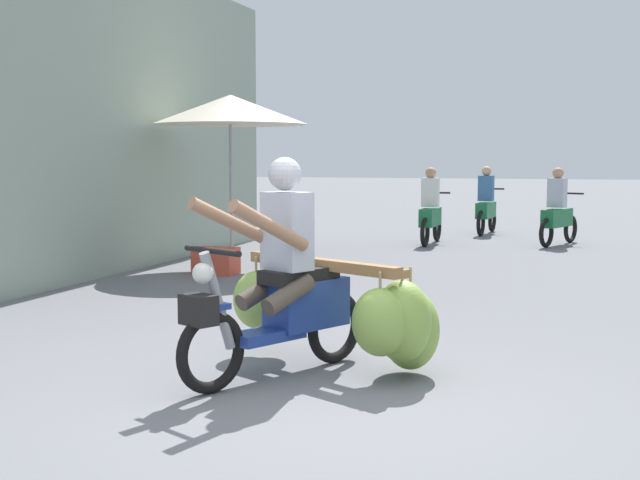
{
  "coord_description": "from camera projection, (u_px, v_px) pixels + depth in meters",
  "views": [
    {
      "loc": [
        1.64,
        -4.96,
        1.57
      ],
      "look_at": [
        -0.5,
        1.66,
        0.9
      ],
      "focal_mm": 47.72,
      "sensor_mm": 36.0,
      "label": 1
    }
  ],
  "objects": [
    {
      "name": "market_umbrella_near_shop",
      "position": [
        230.0,
        110.0,
        12.07
      ],
      "size": [
        2.22,
        2.22,
        2.47
      ],
      "color": "#99999E",
      "rests_on": "ground"
    },
    {
      "name": "motorbike_distant_ahead_left",
      "position": [
        558.0,
        214.0,
        15.23
      ],
      "size": [
        0.73,
        1.55,
        1.4
      ],
      "color": "black",
      "rests_on": "ground"
    },
    {
      "name": "shopfront_building",
      "position": [
        44.0,
        117.0,
        12.32
      ],
      "size": [
        3.01,
        8.96,
        4.32
      ],
      "color": "gray",
      "rests_on": "ground"
    },
    {
      "name": "ground_plane",
      "position": [
        315.0,
        409.0,
        5.35
      ],
      "size": [
        120.0,
        120.0,
        0.0
      ],
      "primitive_type": "plane",
      "color": "slate"
    },
    {
      "name": "motorbike_distant_ahead_right",
      "position": [
        431.0,
        213.0,
        15.42
      ],
      "size": [
        0.5,
        1.62,
        1.4
      ],
      "color": "black",
      "rests_on": "ground"
    },
    {
      "name": "produce_crate",
      "position": [
        216.0,
        261.0,
        11.51
      ],
      "size": [
        0.56,
        0.4,
        0.36
      ],
      "primitive_type": "cube",
      "color": "#CC4C38",
      "rests_on": "ground"
    },
    {
      "name": "motorbike_main_loaded",
      "position": [
        329.0,
        304.0,
        6.21
      ],
      "size": [
        1.84,
        1.71,
        1.58
      ],
      "color": "black",
      "rests_on": "ground"
    },
    {
      "name": "motorbike_distant_far_ahead",
      "position": [
        486.0,
        207.0,
        17.46
      ],
      "size": [
        0.5,
        1.62,
        1.4
      ],
      "color": "black",
      "rests_on": "ground"
    }
  ]
}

